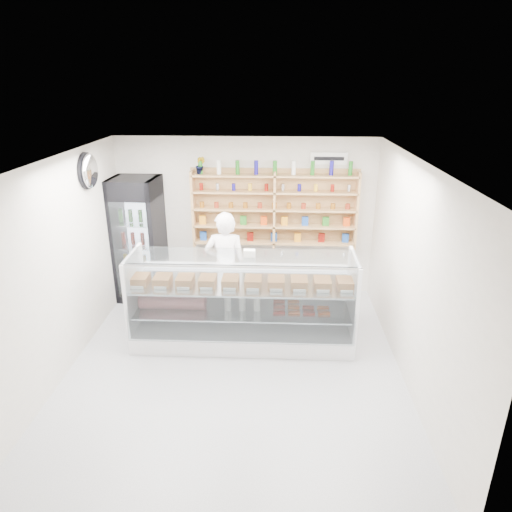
{
  "coord_description": "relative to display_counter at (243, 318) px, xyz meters",
  "views": [
    {
      "loc": [
        0.53,
        -5.26,
        3.7
      ],
      "look_at": [
        0.25,
        0.9,
        1.29
      ],
      "focal_mm": 32.0,
      "sensor_mm": 36.0,
      "label": 1
    }
  ],
  "objects": [
    {
      "name": "display_counter",
      "position": [
        0.0,
        0.0,
        0.0
      ],
      "size": [
        3.21,
        0.96,
        1.4
      ],
      "color": "white",
      "rests_on": "floor"
    },
    {
      "name": "shop_worker",
      "position": [
        -0.32,
        0.72,
        0.53
      ],
      "size": [
        0.67,
        0.45,
        1.81
      ],
      "primitive_type": "imported",
      "rotation": [
        0.0,
        0.0,
        3.17
      ],
      "color": "white",
      "rests_on": "floor"
    },
    {
      "name": "wall_sign",
      "position": [
        1.33,
        1.79,
        2.07
      ],
      "size": [
        0.62,
        0.03,
        0.2
      ],
      "primitive_type": "cube",
      "color": "white",
      "rests_on": "back_wall"
    },
    {
      "name": "potted_plant",
      "position": [
        -0.82,
        1.66,
        1.97
      ],
      "size": [
        0.18,
        0.16,
        0.3
      ],
      "primitive_type": "imported",
      "rotation": [
        0.0,
        0.0,
        -0.19
      ],
      "color": "#1E6626",
      "rests_on": "wall_shelving"
    },
    {
      "name": "room",
      "position": [
        -0.07,
        -0.68,
        1.02
      ],
      "size": [
        5.0,
        5.0,
        5.0
      ],
      "color": "#B8B8BD",
      "rests_on": "ground"
    },
    {
      "name": "drinks_cooler",
      "position": [
        -1.91,
        1.45,
        0.71
      ],
      "size": [
        0.83,
        0.81,
        2.16
      ],
      "rotation": [
        0.0,
        0.0,
        -0.06
      ],
      "color": "black",
      "rests_on": "floor"
    },
    {
      "name": "security_mirror",
      "position": [
        -2.24,
        0.52,
        2.07
      ],
      "size": [
        0.15,
        0.5,
        0.5
      ],
      "primitive_type": "ellipsoid",
      "color": "silver",
      "rests_on": "left_wall"
    },
    {
      "name": "wall_shelving",
      "position": [
        0.43,
        1.66,
        1.22
      ],
      "size": [
        2.84,
        0.28,
        1.33
      ],
      "color": "tan",
      "rests_on": "back_wall"
    }
  ]
}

